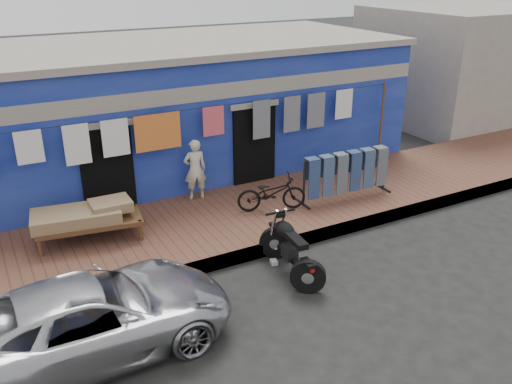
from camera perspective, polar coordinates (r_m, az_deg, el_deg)
name	(u,v)px	position (r m, az deg, el deg)	size (l,w,h in m)	color
ground	(313,295)	(9.38, 5.97, -10.74)	(80.00, 80.00, 0.00)	black
sidewalk	(234,220)	(11.56, -2.38, -2.97)	(28.00, 3.00, 0.25)	brown
curb	(267,249)	(10.43, 1.19, -6.04)	(28.00, 0.10, 0.25)	gray
building	(165,108)	(14.51, -9.59, 8.76)	(12.20, 5.20, 3.36)	navy
neighbor_right	(463,64)	(20.75, 21.00, 12.47)	(6.00, 5.00, 3.80)	#9E9384
clothesline	(188,132)	(11.85, -7.17, 6.34)	(10.06, 0.06, 2.10)	brown
car	(90,317)	(8.17, -17.05, -12.45)	(1.90, 4.17, 1.18)	silver
seated_person	(195,169)	(12.12, -6.43, 2.38)	(0.50, 0.33, 1.39)	beige
bicycle	(272,189)	(11.55, 1.65, 0.29)	(0.52, 1.47, 0.95)	black
motorcycle	(291,248)	(9.66, 3.72, -5.89)	(0.72, 1.67, 1.05)	black
charpoy	(89,223)	(10.85, -17.15, -3.12)	(2.18, 1.27, 0.69)	brown
jeans_rack	(346,174)	(12.34, 9.44, 1.87)	(2.30, 0.58, 1.10)	black
litter_a	(294,256)	(10.39, 4.07, -6.75)	(0.18, 0.14, 0.08)	silver
litter_b	(274,262)	(10.18, 1.90, -7.38)	(0.15, 0.12, 0.08)	silver
litter_c	(306,265)	(10.11, 5.27, -7.70)	(0.20, 0.16, 0.08)	silver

